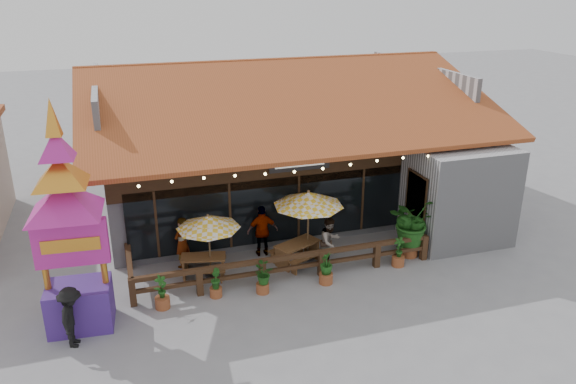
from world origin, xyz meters
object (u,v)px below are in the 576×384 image
object	(u,v)px
picnic_table_left	(203,262)
umbrella_right	(308,199)
picnic_table_right	(297,249)
thai_sign_tower	(65,205)
umbrella_left	(208,222)
tropical_plant	(412,223)
pedestrian	(72,317)

from	to	relation	value
picnic_table_left	umbrella_right	bearing A→B (deg)	0.86
picnic_table_right	thai_sign_tower	world-z (taller)	thai_sign_tower
umbrella_left	picnic_table_left	size ratio (longest dim) A/B	1.48
umbrella_left	tropical_plant	world-z (taller)	umbrella_left
umbrella_left	umbrella_right	bearing A→B (deg)	2.82
umbrella_left	picnic_table_right	distance (m)	3.32
pedestrian	thai_sign_tower	bearing A→B (deg)	0.91
umbrella_left	picnic_table_left	world-z (taller)	umbrella_left
picnic_table_left	umbrella_left	bearing A→B (deg)	-28.52
picnic_table_right	pedestrian	xyz separation A→B (m)	(-7.12, -2.61, 0.36)
umbrella_right	umbrella_left	bearing A→B (deg)	-177.18
umbrella_right	thai_sign_tower	world-z (taller)	thai_sign_tower
umbrella_left	pedestrian	world-z (taller)	umbrella_left
thai_sign_tower	tropical_plant	size ratio (longest dim) A/B	3.16
umbrella_right	pedestrian	distance (m)	8.16
pedestrian	picnic_table_left	bearing A→B (deg)	-43.98
picnic_table_left	thai_sign_tower	world-z (taller)	thai_sign_tower
thai_sign_tower	pedestrian	world-z (taller)	thai_sign_tower
thai_sign_tower	umbrella_left	bearing A→B (deg)	23.20
umbrella_right	tropical_plant	bearing A→B (deg)	-13.71
pedestrian	tropical_plant	bearing A→B (deg)	-68.90
umbrella_right	pedestrian	world-z (taller)	umbrella_right
umbrella_right	tropical_plant	size ratio (longest dim) A/B	1.34
tropical_plant	umbrella_right	bearing A→B (deg)	166.29
thai_sign_tower	pedestrian	bearing A→B (deg)	-100.39
picnic_table_left	picnic_table_right	distance (m)	3.21
picnic_table_left	picnic_table_right	world-z (taller)	picnic_table_right
picnic_table_left	tropical_plant	size ratio (longest dim) A/B	0.76
umbrella_left	pedestrian	distance (m)	4.98
umbrella_left	tropical_plant	size ratio (longest dim) A/B	1.13
umbrella_right	picnic_table_right	world-z (taller)	umbrella_right
thai_sign_tower	tropical_plant	distance (m)	11.20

